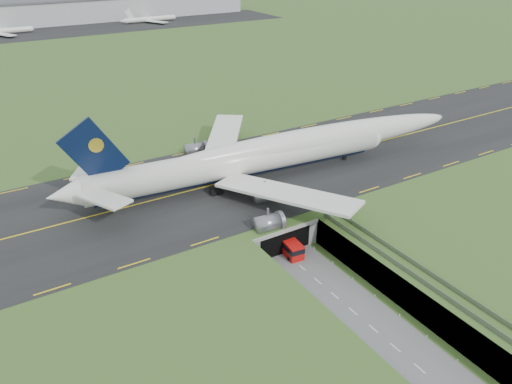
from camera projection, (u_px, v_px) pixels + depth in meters
ground at (308, 274)px, 96.42m from camera, size 900.00×900.00×0.00m
airfield_deck at (309, 261)px, 95.04m from camera, size 800.00×800.00×6.00m
trench_road at (333, 295)px, 90.68m from camera, size 12.00×75.00×0.20m
taxiway at (227, 181)px, 118.68m from camera, size 800.00×44.00×0.18m
tunnel_portal at (263, 221)px, 107.58m from camera, size 17.00×22.30×6.00m
guideway at (429, 286)px, 84.55m from camera, size 3.00×53.00×7.05m
jumbo_jet at (271, 154)px, 118.91m from camera, size 104.87×65.29×21.69m
shuttle_tram at (289, 246)px, 101.93m from camera, size 3.73×8.20×3.24m
cargo_terminal at (28, 13)px, 317.27m from camera, size 320.00×67.00×15.60m
distant_hills at (83, 12)px, 454.45m from camera, size 700.00×91.00×60.00m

